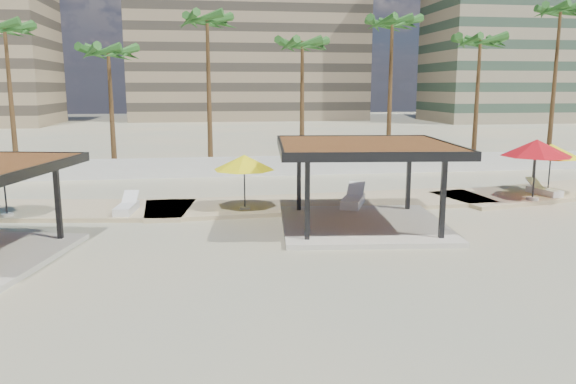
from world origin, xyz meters
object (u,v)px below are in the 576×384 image
umbrella_c (536,148)px  lounger_c (544,191)px  pavilion_central (364,177)px  lounger_b (353,201)px  lounger_a (127,208)px

umbrella_c → lounger_c: (1.35, 1.24, -2.27)m
pavilion_central → lounger_b: size_ratio=2.84×
lounger_c → lounger_a: bearing=81.5°
pavilion_central → lounger_b: (0.45, 3.19, -1.58)m
pavilion_central → lounger_a: bearing=166.6°
pavilion_central → lounger_c: 11.44m
umbrella_c → pavilion_central: bearing=-161.0°
umbrella_c → lounger_c: bearing=42.5°
umbrella_c → lounger_b: bearing=179.7°
lounger_a → pavilion_central: bearing=-102.4°
lounger_a → lounger_b: (9.86, -0.11, 0.04)m
lounger_a → lounger_c: size_ratio=1.03×
umbrella_c → lounger_b: umbrella_c is taller
lounger_a → lounger_b: 9.87m
lounger_c → lounger_b: bearing=85.2°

